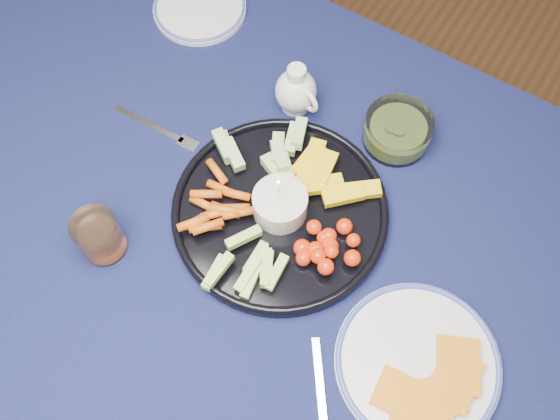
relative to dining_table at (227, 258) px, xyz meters
The scene contains 9 objects.
dining_table is the anchor object (origin of this frame).
crudite_platter 0.15m from the dining_table, 57.52° to the left, with size 0.35×0.35×0.11m.
creamer_pitcher 0.31m from the dining_table, 97.37° to the left, with size 0.09×0.07×0.10m.
pickle_bowl 0.37m from the dining_table, 64.97° to the left, with size 0.12×0.12×0.05m.
cheese_plate 0.37m from the dining_table, ahead, with size 0.24×0.24×0.03m.
juice_tumbler 0.23m from the dining_table, 142.60° to the right, with size 0.07×0.07×0.08m.
fork_left 0.25m from the dining_table, 151.83° to the left, with size 0.17×0.03×0.00m.
fork_right 0.33m from the dining_table, 28.78° to the right, with size 0.13×0.16×0.00m.
side_plate_extra 0.50m from the dining_table, 129.98° to the left, with size 0.18×0.18×0.01m.
Camera 1 is at (0.30, -0.29, 1.67)m, focal length 40.00 mm.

